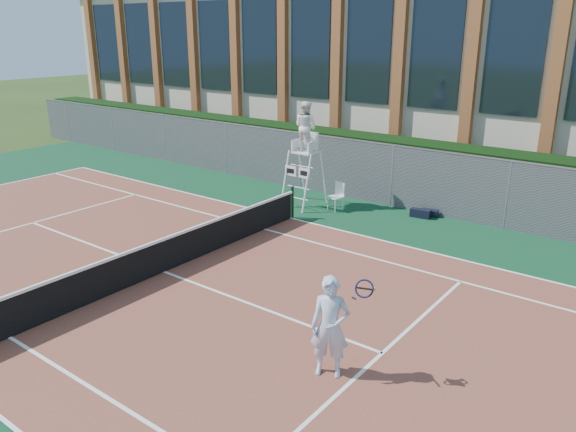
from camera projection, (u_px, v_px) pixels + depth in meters
The scene contains 12 objects.
ground at pixel (164, 273), 14.65m from camera, with size 120.00×120.00×0.00m, color #233814.
apron at pixel (192, 261), 15.40m from camera, with size 36.00×20.00×0.01m, color #0D3D21.
tennis_court at pixel (164, 272), 14.64m from camera, with size 23.77×10.97×0.02m, color brown.
tennis_net at pixel (162, 254), 14.48m from camera, with size 0.10×11.30×1.10m.
fence at pixel (344, 168), 20.94m from camera, with size 40.00×0.06×2.20m, color #595E60, non-canonical shape.
hedge at pixel (360, 162), 21.85m from camera, with size 40.00×1.40×2.20m, color black.
building at pixel (447, 70), 26.88m from camera, with size 45.00×10.60×8.22m.
umpire_chair at pixel (306, 129), 19.39m from camera, with size 1.05×1.61×3.75m.
plastic_chair at pixel (338, 194), 19.55m from camera, with size 0.55×0.55×0.98m.
sports_bag_near at pixel (420, 213), 18.88m from camera, with size 0.67×0.27×0.29m, color black.
sports_bag_far at pixel (429, 213), 19.01m from camera, with size 0.57×0.25×0.23m, color black.
tennis_player at pixel (330, 327), 10.03m from camera, with size 1.12×0.83×1.93m.
Camera 1 is at (10.71, -8.72, 6.06)m, focal length 35.00 mm.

